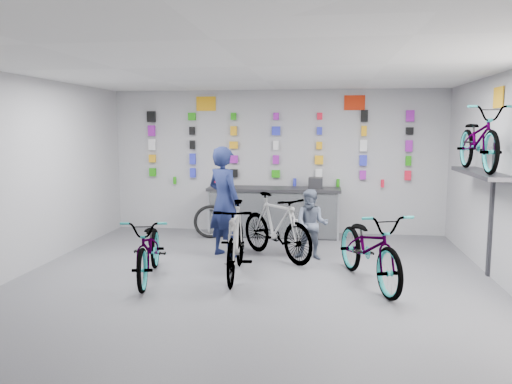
# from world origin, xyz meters

# --- Properties ---
(floor) EXTENTS (8.00, 8.00, 0.00)m
(floor) POSITION_xyz_m (0.00, 0.00, 0.00)
(floor) COLOR #545459
(floor) RESTS_ON ground
(ceiling) EXTENTS (8.00, 8.00, 0.00)m
(ceiling) POSITION_xyz_m (0.00, 0.00, 3.00)
(ceiling) COLOR white
(ceiling) RESTS_ON wall_back
(wall_back) EXTENTS (7.00, 0.00, 7.00)m
(wall_back) POSITION_xyz_m (0.00, 4.00, 1.50)
(wall_back) COLOR #B4B4B6
(wall_back) RESTS_ON floor
(wall_front) EXTENTS (7.00, 0.00, 7.00)m
(wall_front) POSITION_xyz_m (0.00, -4.00, 1.50)
(wall_front) COLOR #B4B4B6
(wall_front) RESTS_ON floor
(wall_left) EXTENTS (0.00, 8.00, 8.00)m
(wall_left) POSITION_xyz_m (-3.50, 0.00, 1.50)
(wall_left) COLOR #B4B4B6
(wall_left) RESTS_ON floor
(counter) EXTENTS (2.70, 0.66, 1.00)m
(counter) POSITION_xyz_m (0.00, 3.54, 0.49)
(counter) COLOR black
(counter) RESTS_ON floor
(merch_wall) EXTENTS (5.57, 0.08, 1.57)m
(merch_wall) POSITION_xyz_m (-0.03, 3.93, 1.79)
(merch_wall) COLOR #23980F
(merch_wall) RESTS_ON wall_back
(wall_bracket) EXTENTS (0.39, 1.90, 2.00)m
(wall_bracket) POSITION_xyz_m (3.33, 1.20, 1.46)
(wall_bracket) COLOR #333338
(wall_bracket) RESTS_ON wall_right
(sign_left) EXTENTS (0.42, 0.02, 0.30)m
(sign_left) POSITION_xyz_m (-1.50, 3.98, 2.72)
(sign_left) COLOR orange
(sign_left) RESTS_ON wall_back
(sign_right) EXTENTS (0.42, 0.02, 0.30)m
(sign_right) POSITION_xyz_m (1.60, 3.98, 2.72)
(sign_right) COLOR red
(sign_right) RESTS_ON wall_back
(sign_side) EXTENTS (0.02, 0.40, 0.30)m
(sign_side) POSITION_xyz_m (3.48, 1.20, 2.65)
(sign_side) COLOR orange
(sign_side) RESTS_ON wall_right
(bike_left) EXTENTS (0.98, 1.90, 0.95)m
(bike_left) POSITION_xyz_m (-1.50, 0.34, 0.48)
(bike_left) COLOR gray
(bike_left) RESTS_ON floor
(bike_center) EXTENTS (0.64, 1.90, 1.12)m
(bike_center) POSITION_xyz_m (-0.27, 0.62, 0.56)
(bike_center) COLOR gray
(bike_center) RESTS_ON floor
(bike_right) EXTENTS (1.34, 2.18, 1.08)m
(bike_right) POSITION_xyz_m (1.67, 0.56, 0.54)
(bike_right) COLOR gray
(bike_right) RESTS_ON floor
(bike_service) EXTENTS (1.65, 1.70, 1.11)m
(bike_service) POSITION_xyz_m (0.22, 1.78, 0.56)
(bike_service) COLOR gray
(bike_service) RESTS_ON floor
(bike_wall) EXTENTS (0.63, 1.80, 0.95)m
(bike_wall) POSITION_xyz_m (3.25, 1.20, 2.05)
(bike_wall) COLOR gray
(bike_wall) RESTS_ON wall_bracket
(clerk) EXTENTS (0.83, 0.78, 1.90)m
(clerk) POSITION_xyz_m (-0.69, 1.82, 0.95)
(clerk) COLOR #151D46
(clerk) RESTS_ON floor
(customer) EXTENTS (0.64, 0.53, 1.19)m
(customer) POSITION_xyz_m (0.82, 1.81, 0.59)
(customer) COLOR slate
(customer) RESTS_ON floor
(spare_wheel) EXTENTS (0.68, 0.26, 0.67)m
(spare_wheel) POSITION_xyz_m (-1.25, 3.17, 0.33)
(spare_wheel) COLOR black
(spare_wheel) RESTS_ON floor
(register) EXTENTS (0.28, 0.30, 0.22)m
(register) POSITION_xyz_m (0.84, 3.55, 1.11)
(register) COLOR black
(register) RESTS_ON counter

